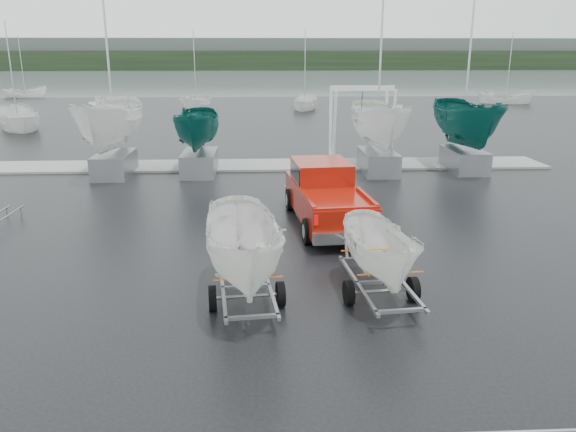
{
  "coord_description": "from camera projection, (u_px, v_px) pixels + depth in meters",
  "views": [
    {
      "loc": [
        0.02,
        -16.2,
        5.83
      ],
      "look_at": [
        0.81,
        -0.5,
        1.2
      ],
      "focal_mm": 35.0,
      "sensor_mm": 36.0,
      "label": 1
    }
  ],
  "objects": [
    {
      "name": "lake",
      "position": [
        259.0,
        81.0,
        112.98
      ],
      "size": [
        300.0,
        300.0,
        0.0
      ],
      "primitive_type": "plane",
      "color": "gray",
      "rests_on": "ground"
    },
    {
      "name": "treeline",
      "position": [
        259.0,
        60.0,
        179.2
      ],
      "size": [
        300.0,
        8.0,
        6.0
      ],
      "primitive_type": "cube",
      "color": "black",
      "rests_on": "ground"
    },
    {
      "name": "moored_boat_1",
      "position": [
        197.0,
        110.0,
        58.21
      ],
      "size": [
        2.88,
        2.92,
        11.12
      ],
      "rotation": [
        0.0,
        0.0,
        6.03
      ],
      "color": "silver",
      "rests_on": "ground"
    },
    {
      "name": "keelboat_2",
      "position": [
        381.0,
        93.0,
        26.89
      ],
      "size": [
        2.45,
        3.2,
        10.62
      ],
      "color": "gray",
      "rests_on": "ground"
    },
    {
      "name": "dock",
      "position": [
        260.0,
        165.0,
        29.61
      ],
      "size": [
        30.0,
        3.0,
        0.12
      ],
      "primitive_type": "cube",
      "color": "gray",
      "rests_on": "ground"
    },
    {
      "name": "keelboat_1",
      "position": [
        197.0,
        107.0,
        26.84
      ],
      "size": [
        2.08,
        3.2,
        6.64
      ],
      "color": "gray",
      "rests_on": "ground"
    },
    {
      "name": "far_hill",
      "position": [
        259.0,
        54.0,
        186.3
      ],
      "size": [
        300.0,
        6.0,
        10.0
      ],
      "primitive_type": "cube",
      "color": "#4C5651",
      "rests_on": "ground"
    },
    {
      "name": "moored_boat_4",
      "position": [
        26.0,
        97.0,
        73.97
      ],
      "size": [
        2.9,
        2.88,
        10.76
      ],
      "rotation": [
        0.0,
        0.0,
        2.11
      ],
      "color": "silver",
      "rests_on": "ground"
    },
    {
      "name": "moored_boat_3",
      "position": [
        505.0,
        104.0,
        64.9
      ],
      "size": [
        2.87,
        2.83,
        11.09
      ],
      "rotation": [
        0.0,
        0.0,
        1.33
      ],
      "color": "silver",
      "rests_on": "ground"
    },
    {
      "name": "moored_boat_2",
      "position": [
        305.0,
        109.0,
        58.48
      ],
      "size": [
        2.78,
        2.83,
        11.11
      ],
      "rotation": [
        0.0,
        0.0,
        2.94
      ],
      "color": "silver",
      "rests_on": "ground"
    },
    {
      "name": "boat_hoist",
      "position": [
        361.0,
        114.0,
        29.12
      ],
      "size": [
        3.3,
        2.18,
        4.12
      ],
      "color": "silver",
      "rests_on": "ground"
    },
    {
      "name": "trailer_hitched",
      "position": [
        383.0,
        208.0,
        13.08
      ],
      "size": [
        1.83,
        3.69,
        4.26
      ],
      "rotation": [
        0.0,
        0.0,
        0.09
      ],
      "color": "gray",
      "rests_on": "ground"
    },
    {
      "name": "keelboat_0",
      "position": [
        108.0,
        87.0,
        26.17
      ],
      "size": [
        2.66,
        3.2,
        10.84
      ],
      "color": "gray",
      "rests_on": "ground"
    },
    {
      "name": "trailer_parked",
      "position": [
        244.0,
        189.0,
        12.65
      ],
      "size": [
        1.97,
        3.7,
        5.25
      ],
      "rotation": [
        0.0,
        0.0,
        0.1
      ],
      "color": "gray",
      "rests_on": "ground"
    },
    {
      "name": "ground_plane",
      "position": [
        261.0,
        249.0,
        17.17
      ],
      "size": [
        120.0,
        120.0,
        0.0
      ],
      "primitive_type": "plane",
      "color": "black",
      "rests_on": "ground"
    },
    {
      "name": "moored_boat_0",
      "position": [
        19.0,
        129.0,
        43.53
      ],
      "size": [
        3.8,
        3.83,
        11.68
      ],
      "rotation": [
        0.0,
        0.0,
        3.65
      ],
      "color": "silver",
      "rests_on": "ground"
    },
    {
      "name": "keelboat_3",
      "position": [
        470.0,
        91.0,
        27.37
      ],
      "size": [
        2.49,
        3.2,
        10.67
      ],
      "color": "gray",
      "rests_on": "ground"
    },
    {
      "name": "pickup_truck",
      "position": [
        325.0,
        192.0,
        19.69
      ],
      "size": [
        2.69,
        6.31,
        2.04
      ],
      "rotation": [
        0.0,
        0.0,
        0.09
      ],
      "color": "maroon",
      "rests_on": "ground"
    }
  ]
}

